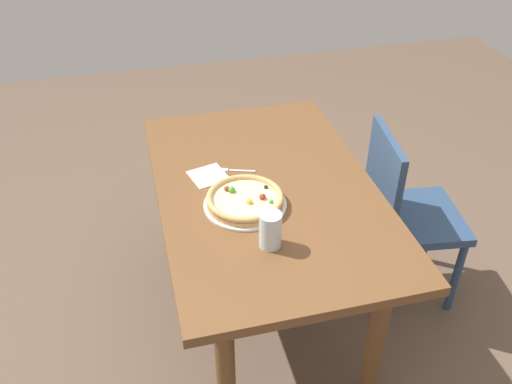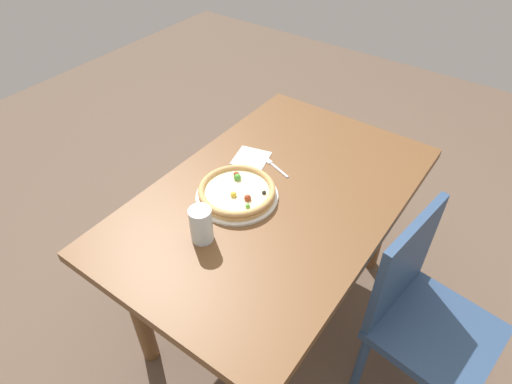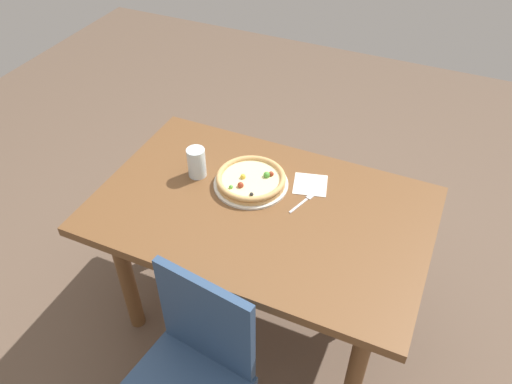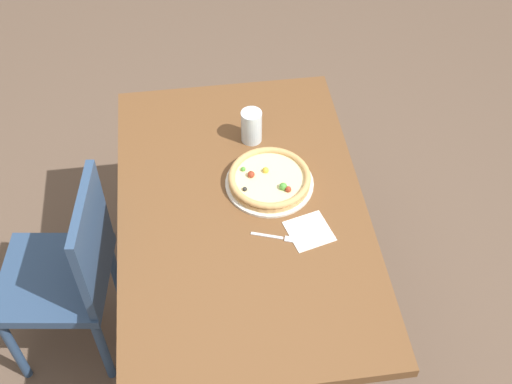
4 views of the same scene
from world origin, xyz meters
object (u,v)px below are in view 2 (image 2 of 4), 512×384
object	(u,v)px
dining_table	(274,214)
napkin	(251,158)
chair_near	(422,315)
plate	(237,196)
pizza	(237,191)
fork	(273,165)
drinking_glass	(201,225)

from	to	relation	value
dining_table	napkin	world-z (taller)	napkin
chair_near	plate	world-z (taller)	chair_near
chair_near	pizza	xyz separation A→B (m)	(-0.10, 0.75, 0.28)
chair_near	fork	distance (m)	0.81
chair_near	fork	size ratio (longest dim) A/B	5.42
pizza	plate	bearing A→B (deg)	154.84
chair_near	napkin	world-z (taller)	chair_near
chair_near	fork	xyz separation A→B (m)	(0.14, 0.75, 0.25)
chair_near	plate	distance (m)	0.80
plate	fork	distance (m)	0.24
chair_near	plate	bearing A→B (deg)	-74.32
chair_near	drinking_glass	world-z (taller)	chair_near
plate	pizza	distance (m)	0.03
napkin	dining_table	bearing A→B (deg)	-122.50
plate	fork	bearing A→B (deg)	-0.51
dining_table	napkin	bearing A→B (deg)	57.50
pizza	drinking_glass	world-z (taller)	drinking_glass
pizza	fork	world-z (taller)	pizza
fork	napkin	world-z (taller)	fork
dining_table	drinking_glass	bearing A→B (deg)	167.12
dining_table	drinking_glass	world-z (taller)	drinking_glass
dining_table	pizza	size ratio (longest dim) A/B	4.57
plate	napkin	distance (m)	0.25
plate	pizza	size ratio (longest dim) A/B	1.08
pizza	drinking_glass	size ratio (longest dim) A/B	2.20
plate	pizza	bearing A→B (deg)	-25.16
fork	dining_table	bearing A→B (deg)	144.87
chair_near	drinking_glass	size ratio (longest dim) A/B	6.53
plate	drinking_glass	bearing A→B (deg)	-172.08
dining_table	fork	world-z (taller)	fork
drinking_glass	plate	bearing A→B (deg)	7.92
dining_table	napkin	distance (m)	0.27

